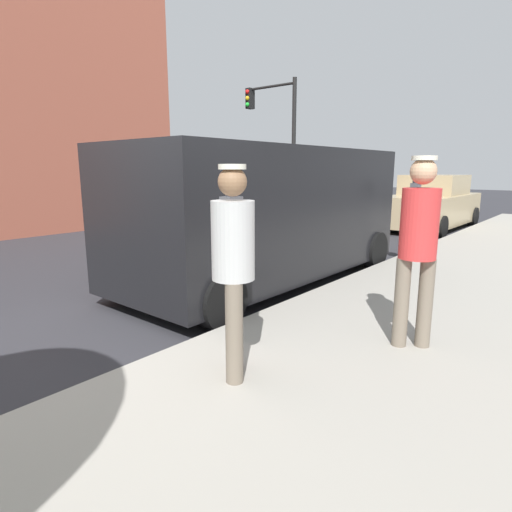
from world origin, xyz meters
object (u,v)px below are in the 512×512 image
parked_van (267,212)px  parked_sedan_ahead (431,204)px  traffic_light_corner (276,125)px  parking_meter_near (232,239)px  pedestrian_in_gray (233,259)px  parking_meter_far (414,205)px  pedestrian_in_red (418,240)px

parked_van → parked_sedan_ahead: 8.30m
parked_sedan_ahead → traffic_light_corner: bearing=177.3°
parking_meter_near → traffic_light_corner: size_ratio=0.29×
parked_van → pedestrian_in_gray: bearing=-56.1°
parking_meter_far → parked_van: size_ratio=0.29×
pedestrian_in_red → traffic_light_corner: (-9.19, 10.05, 2.33)m
parking_meter_near → parked_van: size_ratio=0.29×
parked_sedan_ahead → pedestrian_in_gray: bearing=-79.8°
parking_meter_near → parking_meter_far: (0.00, 4.91, 0.00)m
parking_meter_near → parked_van: bearing=121.4°
parking_meter_near → traffic_light_corner: traffic_light_corner is taller
parking_meter_far → pedestrian_in_red: bearing=-70.1°
parking_meter_near → pedestrian_in_gray: (0.51, -0.54, -0.04)m
pedestrian_in_red → pedestrian_in_gray: bearing=-120.6°
parked_sedan_ahead → parking_meter_near: bearing=-82.0°
pedestrian_in_gray → traffic_light_corner: traffic_light_corner is taller
parking_meter_far → parked_sedan_ahead: bearing=104.5°
parking_meter_near → traffic_light_corner: 13.71m
traffic_light_corner → parking_meter_near: bearing=-54.9°
pedestrian_in_gray → traffic_light_corner: (-8.28, 11.59, 2.38)m
parking_meter_near → parked_sedan_ahead: parking_meter_near is taller
pedestrian_in_red → parked_van: size_ratio=0.34×
parking_meter_far → traffic_light_corner: (-7.77, 6.14, 2.34)m
pedestrian_in_gray → parking_meter_near: bearing=133.6°
parking_meter_far → pedestrian_in_gray: size_ratio=0.88×
pedestrian_in_gray → parking_meter_far: bearing=95.3°
parking_meter_far → pedestrian_in_red: pedestrian_in_red is taller
traffic_light_corner → parking_meter_far: bearing=-38.3°
parked_van → traffic_light_corner: bearing=126.1°
pedestrian_in_gray → parked_van: bearing=123.9°
parked_van → traffic_light_corner: 10.90m
pedestrian_in_red → traffic_light_corner: bearing=132.4°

